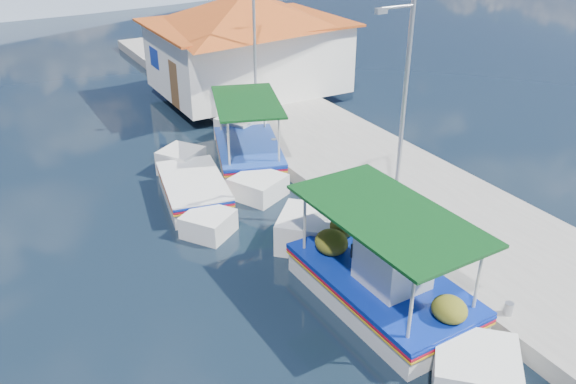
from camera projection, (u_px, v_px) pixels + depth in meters
ground at (292, 311)px, 13.95m from camera, size 160.00×160.00×0.00m
quay at (352, 161)px, 21.06m from camera, size 5.00×44.00×0.50m
bollards at (313, 171)px, 19.38m from camera, size 0.20×17.20×0.30m
main_caique at (379, 283)px, 14.04m from camera, size 2.61×8.43×2.77m
caique_green_canopy at (247, 154)px, 21.25m from camera, size 3.63×6.82×2.70m
caique_blue_hull at (193, 191)px, 18.83m from camera, size 2.57×6.15×1.11m
harbor_building at (247, 40)px, 27.00m from camera, size 10.49×10.49×4.40m
lamp_post_near at (402, 102)px, 15.70m from camera, size 1.21×0.14×6.00m
lamp_post_far at (252, 37)px, 22.67m from camera, size 1.21×0.14×6.00m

